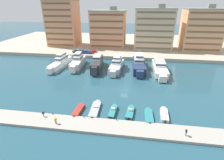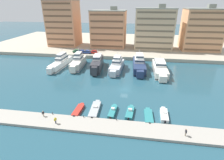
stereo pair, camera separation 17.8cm
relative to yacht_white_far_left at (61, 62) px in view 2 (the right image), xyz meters
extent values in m
plane|color=#234C5B|center=(29.79, -18.03, -2.10)|extent=(400.00, 400.00, 0.00)
cube|color=#ADA38E|center=(29.79, 48.96, -1.25)|extent=(180.00, 70.00, 1.69)
cube|color=#9E998E|center=(29.79, -38.21, -1.78)|extent=(120.00, 5.25, 0.63)
cube|color=white|center=(0.00, -0.04, -0.67)|extent=(4.79, 17.28, 2.84)
cube|color=white|center=(-0.63, -9.38, -0.60)|extent=(2.13, 1.96, 2.42)
cube|color=black|center=(0.00, -0.04, -1.60)|extent=(4.84, 17.45, 0.24)
cube|color=white|center=(0.08, 1.23, 1.60)|extent=(3.32, 7.35, 1.71)
cube|color=#233342|center=(0.08, 1.23, 1.78)|extent=(3.37, 7.42, 0.62)
cube|color=white|center=(0.08, 1.23, 3.12)|extent=(2.59, 5.73, 1.32)
cube|color=#233342|center=(0.08, 1.23, 3.25)|extent=(2.63, 5.79, 0.48)
cylinder|color=silver|center=(0.16, 2.31, 4.68)|extent=(0.16, 0.16, 1.80)
cube|color=white|center=(0.60, 8.92, -1.31)|extent=(3.16, 1.11, 0.20)
cube|color=silver|center=(7.67, 1.01, -0.43)|extent=(4.84, 14.20, 3.34)
cube|color=silver|center=(8.11, -6.89, -0.35)|extent=(2.35, 2.16, 2.84)
cube|color=#334C7F|center=(7.67, 1.01, -1.51)|extent=(4.89, 14.34, 0.24)
cube|color=white|center=(7.62, 2.06, 2.00)|extent=(3.50, 6.04, 1.53)
cube|color=#233342|center=(7.62, 2.06, 2.16)|extent=(3.54, 6.10, 0.55)
cube|color=white|center=(7.62, 2.06, 3.47)|extent=(2.73, 4.71, 1.41)
cube|color=#233342|center=(7.62, 2.06, 3.62)|extent=(2.76, 4.76, 0.51)
cylinder|color=silver|center=(7.57, 2.94, 5.08)|extent=(0.16, 0.16, 1.80)
cube|color=silver|center=(7.26, 8.45, -1.18)|extent=(3.51, 1.09, 0.20)
cube|color=#333338|center=(16.55, 0.02, -0.04)|extent=(5.36, 15.95, 4.10)
cube|color=#333338|center=(17.40, -8.63, 0.06)|extent=(2.29, 2.12, 3.49)
cube|color=black|center=(16.55, 0.02, -1.38)|extent=(5.41, 16.11, 0.24)
cube|color=white|center=(16.44, 1.19, 2.83)|extent=(3.63, 6.83, 1.64)
cube|color=#233342|center=(16.44, 1.19, 2.99)|extent=(3.67, 6.90, 0.59)
cylinder|color=silver|center=(16.34, 2.17, 4.55)|extent=(0.16, 0.16, 1.80)
cube|color=#333338|center=(15.74, 8.26, -0.97)|extent=(3.34, 1.22, 0.20)
cube|color=silver|center=(25.12, -0.45, -0.68)|extent=(5.22, 14.62, 2.84)
cube|color=silver|center=(24.64, -8.61, -0.60)|extent=(2.53, 2.32, 2.42)
cube|color=#334C7F|center=(25.12, -0.45, -1.60)|extent=(5.27, 14.77, 0.24)
cube|color=white|center=(25.19, 0.62, 1.65)|extent=(3.76, 6.23, 1.80)
cube|color=#233342|center=(25.19, 0.62, 1.83)|extent=(3.81, 6.30, 0.65)
cube|color=white|center=(25.19, 0.62, 3.11)|extent=(2.93, 4.86, 1.13)
cube|color=#233342|center=(25.19, 0.62, 3.22)|extent=(2.97, 4.91, 0.41)
cylinder|color=silver|center=(25.24, 1.53, 4.58)|extent=(0.16, 0.16, 1.80)
cube|color=silver|center=(25.58, 7.18, -1.32)|extent=(3.76, 1.12, 0.20)
cube|color=navy|center=(34.43, 2.00, -0.50)|extent=(5.79, 17.93, 3.20)
cube|color=navy|center=(34.91, -7.95, -0.42)|extent=(2.84, 2.60, 2.72)
cube|color=black|center=(34.43, 2.00, -1.54)|extent=(5.85, 18.11, 0.24)
cube|color=white|center=(34.36, 3.33, 1.93)|extent=(4.21, 7.61, 1.65)
cube|color=#233342|center=(34.36, 3.33, 2.09)|extent=(4.26, 7.69, 0.59)
cube|color=white|center=(34.36, 3.33, 3.48)|extent=(3.28, 5.94, 1.46)
cube|color=#233342|center=(34.36, 3.33, 3.63)|extent=(3.32, 6.00, 0.53)
cylinder|color=silver|center=(34.31, 4.45, 5.11)|extent=(0.16, 0.16, 1.80)
cube|color=navy|center=(33.98, 11.30, -1.22)|extent=(4.24, 1.10, 0.20)
cube|color=silver|center=(42.89, -0.48, -0.70)|extent=(5.19, 17.76, 2.80)
cube|color=silver|center=(43.00, -10.45, -0.63)|extent=(2.77, 2.53, 2.38)
cube|color=black|center=(42.89, -0.48, -1.61)|extent=(5.24, 17.94, 0.24)
cube|color=white|center=(42.87, 0.85, 1.60)|extent=(3.98, 7.48, 1.79)
cube|color=#233342|center=(42.87, 0.85, 1.78)|extent=(4.03, 7.56, 0.64)
cylinder|color=silver|center=(42.86, 1.97, 3.39)|extent=(0.16, 0.16, 1.80)
cube|color=silver|center=(42.78, 8.83, -1.33)|extent=(4.25, 0.95, 0.20)
cube|color=red|center=(18.86, -33.01, -1.68)|extent=(1.92, 5.45, 0.84)
cube|color=red|center=(19.00, -29.99, -1.68)|extent=(0.95, 0.80, 0.72)
cube|color=black|center=(18.73, -35.88, -1.53)|extent=(0.37, 0.30, 0.60)
cube|color=#9EA3A8|center=(23.12, -31.98, -1.67)|extent=(2.46, 7.34, 0.85)
cube|color=#9EA3A8|center=(22.96, -27.92, -1.67)|extent=(1.23, 1.03, 0.72)
cube|color=silver|center=(23.10, -31.43, -1.03)|extent=(1.22, 0.65, 0.43)
cube|color=#283847|center=(23.09, -31.16, -0.97)|extent=(1.09, 0.12, 0.26)
cube|color=black|center=(23.27, -35.79, -1.52)|extent=(0.37, 0.29, 0.60)
cube|color=teal|center=(27.93, -32.33, -1.64)|extent=(1.90, 5.53, 0.91)
cube|color=teal|center=(28.13, -29.31, -1.64)|extent=(0.89, 0.75, 0.78)
cube|color=silver|center=(27.96, -31.93, -0.92)|extent=(0.89, 0.65, 0.52)
cube|color=#283847|center=(27.98, -31.65, -0.85)|extent=(0.78, 0.13, 0.31)
cube|color=black|center=(27.74, -35.23, -1.49)|extent=(0.38, 0.30, 0.60)
cube|color=teal|center=(32.39, -31.92, -1.73)|extent=(2.23, 5.52, 0.74)
cube|color=teal|center=(32.65, -28.89, -1.73)|extent=(1.04, 0.88, 0.63)
cube|color=silver|center=(32.42, -31.52, -1.06)|extent=(1.03, 0.68, 0.59)
cube|color=#283847|center=(32.45, -31.24, -0.97)|extent=(0.89, 0.15, 0.35)
cube|color=black|center=(32.15, -34.79, -1.58)|extent=(0.38, 0.31, 0.60)
cube|color=teal|center=(37.09, -32.92, -1.72)|extent=(2.19, 5.72, 0.76)
cube|color=teal|center=(36.98, -29.69, -1.72)|extent=(1.13, 0.94, 0.65)
cube|color=black|center=(37.19, -35.93, -1.57)|extent=(0.37, 0.29, 0.60)
cube|color=white|center=(40.97, -31.95, -1.62)|extent=(2.02, 5.39, 0.95)
cube|color=white|center=(41.11, -28.95, -1.62)|extent=(1.01, 0.84, 0.81)
cube|color=silver|center=(40.99, -31.55, -0.96)|extent=(1.00, 0.64, 0.37)
cube|color=#283847|center=(41.00, -31.27, -0.91)|extent=(0.89, 0.12, 0.22)
cube|color=black|center=(40.84, -34.78, -1.47)|extent=(0.37, 0.30, 0.60)
cube|color=#2D6642|center=(1.12, 18.08, 0.31)|extent=(4.20, 1.95, 0.80)
cube|color=#2D6642|center=(1.27, 18.07, 1.05)|extent=(2.19, 1.69, 0.68)
cube|color=#1E2833|center=(1.27, 18.07, 1.05)|extent=(2.15, 1.70, 0.37)
cylinder|color=black|center=(-0.28, 17.31, -0.09)|extent=(0.65, 0.26, 0.64)
cylinder|color=black|center=(-0.18, 19.01, -0.09)|extent=(0.65, 0.26, 0.64)
cylinder|color=black|center=(2.41, 17.15, -0.09)|extent=(0.65, 0.26, 0.64)
cylinder|color=black|center=(2.52, 18.84, -0.09)|extent=(0.65, 0.26, 0.64)
cube|color=#28428E|center=(4.24, 17.28, 0.31)|extent=(4.20, 1.97, 0.80)
cube|color=#28428E|center=(4.39, 17.27, 1.05)|extent=(2.20, 1.70, 0.68)
cube|color=#1E2833|center=(4.39, 17.27, 1.05)|extent=(2.16, 1.71, 0.37)
cylinder|color=black|center=(2.84, 16.52, -0.09)|extent=(0.65, 0.26, 0.64)
cylinder|color=black|center=(2.95, 18.22, -0.09)|extent=(0.65, 0.26, 0.64)
cylinder|color=black|center=(5.53, 16.34, -0.09)|extent=(0.65, 0.26, 0.64)
cylinder|color=black|center=(5.65, 18.04, -0.09)|extent=(0.65, 0.26, 0.64)
cube|color=#28428E|center=(7.26, 17.39, 0.31)|extent=(4.12, 1.74, 0.80)
cube|color=#28428E|center=(7.41, 17.39, 1.05)|extent=(2.11, 1.58, 0.68)
cube|color=#1E2833|center=(7.41, 17.39, 1.05)|extent=(2.07, 1.59, 0.37)
cylinder|color=black|center=(5.92, 16.52, -0.09)|extent=(0.64, 0.23, 0.64)
cylinder|color=black|center=(5.90, 18.22, -0.09)|extent=(0.64, 0.23, 0.64)
cylinder|color=black|center=(8.62, 16.55, -0.09)|extent=(0.64, 0.23, 0.64)
cylinder|color=black|center=(8.60, 18.25, -0.09)|extent=(0.64, 0.23, 0.64)
cube|color=red|center=(10.72, 17.73, 0.31)|extent=(4.17, 1.86, 0.80)
cube|color=red|center=(10.87, 17.72, 1.05)|extent=(2.16, 1.64, 0.68)
cube|color=#1E2833|center=(10.87, 17.72, 1.05)|extent=(2.12, 1.66, 0.37)
cylinder|color=black|center=(9.34, 16.93, -0.09)|extent=(0.65, 0.25, 0.64)
cylinder|color=black|center=(9.41, 18.63, -0.09)|extent=(0.65, 0.25, 0.64)
cylinder|color=black|center=(12.04, 16.82, -0.09)|extent=(0.65, 0.25, 0.64)
cylinder|color=black|center=(12.11, 18.52, -0.09)|extent=(0.65, 0.25, 0.64)
cube|color=tan|center=(-12.02, 35.52, 12.53)|extent=(17.39, 14.57, 25.87)
cube|color=brown|center=(-12.02, 28.14, 1.21)|extent=(15.99, 0.24, 0.90)
cube|color=brown|center=(-12.02, 28.14, 4.44)|extent=(15.99, 0.24, 0.90)
cube|color=brown|center=(-12.02, 28.14, 7.67)|extent=(15.99, 0.24, 0.90)
cube|color=brown|center=(-12.02, 28.14, 10.91)|extent=(15.99, 0.24, 0.90)
cube|color=brown|center=(-12.02, 28.14, 14.14)|extent=(15.99, 0.24, 0.90)
cube|color=brown|center=(-12.02, 28.14, 17.38)|extent=(15.99, 0.24, 0.90)
cube|color=brown|center=(-12.02, 28.14, 20.61)|extent=(15.99, 0.24, 0.90)
cube|color=brown|center=(-12.02, 28.14, 23.85)|extent=(15.99, 0.24, 0.90)
cube|color=slate|center=(-12.02, 35.52, 25.66)|extent=(17.73, 14.86, 0.40)
cube|color=tan|center=(15.76, 36.19, 9.79)|extent=(19.71, 15.54, 20.40)
cube|color=brown|center=(15.76, 28.32, 1.29)|extent=(18.14, 0.24, 0.90)
cube|color=brown|center=(15.76, 28.32, 4.69)|extent=(18.14, 0.24, 0.90)
cube|color=brown|center=(15.76, 28.32, 8.09)|extent=(18.14, 0.24, 0.90)
cube|color=brown|center=(15.76, 28.32, 11.49)|extent=(18.14, 0.24, 0.90)
cube|color=brown|center=(15.76, 28.32, 14.89)|extent=(18.14, 0.24, 0.90)
cube|color=brown|center=(15.76, 28.32, 18.29)|extent=(18.14, 0.24, 0.90)
cube|color=gray|center=(15.76, 36.19, 20.19)|extent=(20.11, 15.85, 0.40)
cube|color=gray|center=(18.72, 36.19, 21.39)|extent=(3.60, 3.20, 2.00)
cube|color=#C6AD89|center=(41.82, 33.64, 10.43)|extent=(20.92, 12.48, 21.69)
cube|color=#6D5F4B|center=(41.82, 27.30, 1.14)|extent=(19.24, 0.24, 0.90)
cube|color=#6D5F4B|center=(41.82, 27.30, 4.24)|extent=(19.24, 0.24, 0.90)
cube|color=#6D5F4B|center=(41.82, 27.30, 7.33)|extent=(19.24, 0.24, 0.90)
cube|color=#6D5F4B|center=(41.82, 27.30, 10.43)|extent=(19.24, 0.24, 0.90)
cube|color=#6D5F4B|center=(41.82, 27.30, 13.53)|extent=(19.24, 0.24, 0.90)
cube|color=#6D5F4B|center=(41.82, 27.30, 16.63)|extent=(19.24, 0.24, 0.90)
cube|color=#6D5F4B|center=(41.82, 27.30, 19.73)|extent=(19.24, 0.24, 0.90)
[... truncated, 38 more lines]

